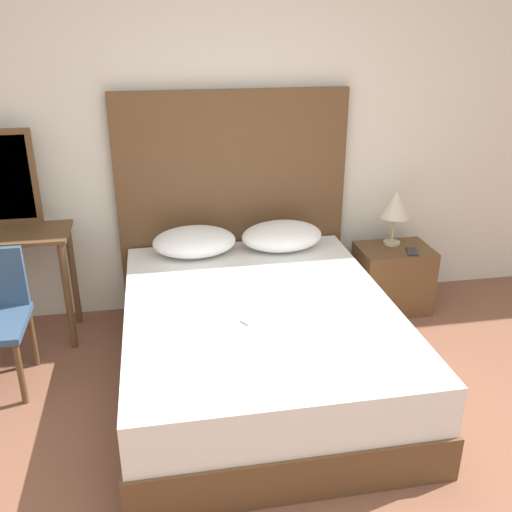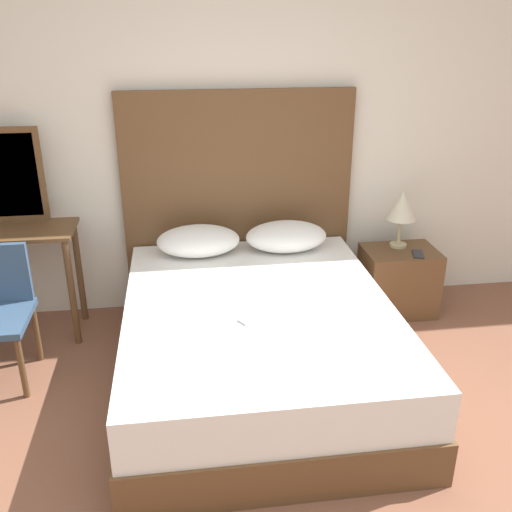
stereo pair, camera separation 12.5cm
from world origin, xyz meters
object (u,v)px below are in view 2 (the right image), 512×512
Objects in this scene: phone_on_bed at (252,318)px; vanity_desk at (11,254)px; bed at (258,342)px; phone_on_nightstand at (418,254)px; nightstand at (398,281)px; table_lamp at (402,207)px.

vanity_desk is at bearing 147.58° from phone_on_bed.
phone_on_nightstand is (1.22, 0.62, 0.24)m from bed.
phone_on_nightstand is at bearing 26.95° from bed.
bed reaches higher than nightstand.
nightstand is 3.18× the size of phone_on_nightstand.
vanity_desk is (-2.66, -0.05, -0.18)m from table_lamp.
vanity_desk is at bearing 154.02° from bed.
nightstand is 0.62× the size of vanity_desk.
phone_on_nightstand is 2.75m from vanity_desk.
table_lamp reaches higher than nightstand.
vanity_desk reaches higher than bed.
bed is at bearing -145.19° from table_lamp.
table_lamp is at bearing 1.10° from vanity_desk.
table_lamp is at bearing 87.71° from nightstand.
bed is 12.05× the size of phone_on_nightstand.
phone_on_bed reaches higher than bed.
phone_on_bed is at bearing -140.82° from table_lamp.
phone_on_bed is at bearing -147.82° from phone_on_nightstand.
phone_on_nightstand is at bearing -2.51° from vanity_desk.
table_lamp reaches higher than bed.
nightstand is 1.27× the size of table_lamp.
vanity_desk is (-2.75, 0.12, 0.11)m from phone_on_nightstand.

